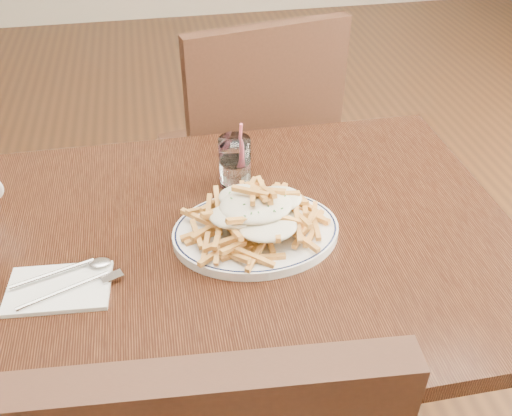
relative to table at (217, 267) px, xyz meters
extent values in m
cube|color=black|center=(0.00, 0.00, 0.06)|extent=(1.20, 0.80, 0.04)
cylinder|color=black|center=(-0.55, 0.35, -0.32)|extent=(0.05, 0.05, 0.71)
cylinder|color=black|center=(0.55, 0.35, -0.32)|extent=(0.05, 0.05, 0.71)
cube|color=#311A10|center=(0.17, 0.72, -0.21)|extent=(0.53, 0.53, 0.04)
cube|color=#311A10|center=(0.21, 0.52, 0.06)|extent=(0.45, 0.13, 0.49)
cylinder|color=#311A10|center=(0.32, 0.95, -0.45)|extent=(0.04, 0.04, 0.44)
cylinder|color=#311A10|center=(-0.06, 0.87, -0.45)|extent=(0.04, 0.04, 0.44)
cylinder|color=#311A10|center=(0.40, 0.57, -0.45)|extent=(0.04, 0.04, 0.44)
cylinder|color=#311A10|center=(0.02, 0.49, -0.45)|extent=(0.04, 0.04, 0.44)
torus|color=black|center=(0.08, -0.01, 0.09)|extent=(0.34, 0.34, 0.01)
ellipsoid|color=white|center=(0.08, -0.01, 0.16)|extent=(0.23, 0.20, 0.03)
cube|color=white|center=(-0.29, -0.09, 0.08)|extent=(0.19, 0.13, 0.01)
cylinder|color=white|center=(0.07, 0.18, 0.13)|extent=(0.07, 0.07, 0.11)
cylinder|color=white|center=(0.07, 0.18, 0.11)|extent=(0.06, 0.06, 0.05)
cylinder|color=#FF617A|center=(0.08, 0.18, 0.16)|extent=(0.01, 0.04, 0.15)
camera|label=1|loc=(-0.08, -0.85, 0.80)|focal=40.00mm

